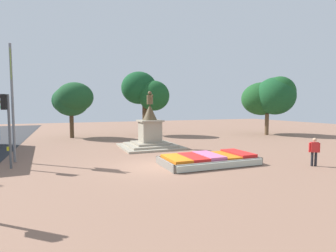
# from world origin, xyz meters

# --- Properties ---
(ground_plane) EXTENTS (83.45, 83.45, 0.00)m
(ground_plane) POSITION_xyz_m (0.00, 0.00, 0.00)
(ground_plane) COLOR #8C6651
(flower_planter) EXTENTS (5.40, 2.79, 0.57)m
(flower_planter) POSITION_xyz_m (3.02, -0.65, 0.26)
(flower_planter) COLOR #38281C
(flower_planter) RESTS_ON ground_plane
(statue_monument) EXTENTS (4.51, 4.51, 4.43)m
(statue_monument) POSITION_xyz_m (1.79, 6.29, 0.99)
(statue_monument) COLOR gray
(statue_monument) RESTS_ON ground_plane
(traffic_light_mid_block) EXTENTS (0.41, 0.29, 3.87)m
(traffic_light_mid_block) POSITION_xyz_m (-7.24, 2.34, 2.66)
(traffic_light_mid_block) COLOR #4C5156
(traffic_light_mid_block) RESTS_ON ground_plane
(banner_pole) EXTENTS (0.19, 1.12, 6.79)m
(banner_pole) POSITION_xyz_m (-7.21, 4.02, 3.78)
(banner_pole) COLOR slate
(banner_pole) RESTS_ON ground_plane
(pedestrian_with_handbag) EXTENTS (0.49, 0.40, 1.55)m
(pedestrian_with_handbag) POSITION_xyz_m (8.04, -3.21, 0.88)
(pedestrian_with_handbag) COLOR black
(pedestrian_with_handbag) RESTS_ON ground_plane
(park_tree_far_left) EXTENTS (5.07, 4.64, 7.12)m
(park_tree_far_left) POSITION_xyz_m (4.04, 14.95, 4.91)
(park_tree_far_left) COLOR #4C3823
(park_tree_far_left) RESTS_ON ground_plane
(park_tree_behind_statue) EXTENTS (5.19, 5.76, 6.54)m
(park_tree_behind_statue) POSITION_xyz_m (17.41, 10.06, 4.36)
(park_tree_behind_statue) COLOR brown
(park_tree_behind_statue) RESTS_ON ground_plane
(park_tree_far_right) EXTENTS (4.05, 4.44, 5.67)m
(park_tree_far_right) POSITION_xyz_m (-3.65, 15.42, 3.95)
(park_tree_far_right) COLOR #4C3823
(park_tree_far_right) RESTS_ON ground_plane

